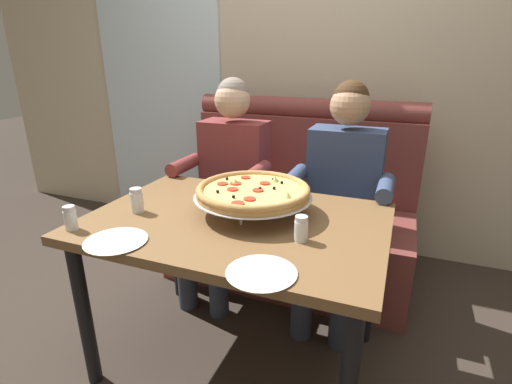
# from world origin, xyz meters

# --- Properties ---
(ground_plane) EXTENTS (16.00, 16.00, 0.00)m
(ground_plane) POSITION_xyz_m (0.00, 0.00, 0.00)
(ground_plane) COLOR #382D26
(back_wall_with_window) EXTENTS (6.00, 0.12, 2.80)m
(back_wall_with_window) POSITION_xyz_m (0.00, 1.47, 1.40)
(back_wall_with_window) COLOR beige
(back_wall_with_window) RESTS_ON ground_plane
(window_panel) EXTENTS (1.10, 0.02, 2.80)m
(window_panel) POSITION_xyz_m (-1.30, 1.39, 1.40)
(window_panel) COLOR white
(window_panel) RESTS_ON ground_plane
(booth_bench) EXTENTS (1.50, 0.78, 1.13)m
(booth_bench) POSITION_xyz_m (0.00, 0.90, 0.40)
(booth_bench) COLOR brown
(booth_bench) RESTS_ON ground_plane
(dining_table) EXTENTS (1.25, 0.86, 0.74)m
(dining_table) POSITION_xyz_m (0.00, 0.00, 0.65)
(dining_table) COLOR brown
(dining_table) RESTS_ON ground_plane
(diner_left) EXTENTS (0.54, 0.64, 1.27)m
(diner_left) POSITION_xyz_m (-0.34, 0.63, 0.71)
(diner_left) COLOR #2D3342
(diner_left) RESTS_ON ground_plane
(diner_right) EXTENTS (0.54, 0.64, 1.27)m
(diner_right) POSITION_xyz_m (0.34, 0.63, 0.71)
(diner_right) COLOR #2D3342
(diner_right) RESTS_ON ground_plane
(pizza) EXTENTS (0.51, 0.51, 0.13)m
(pizza) POSITION_xyz_m (0.04, 0.09, 0.84)
(pizza) COLOR silver
(pizza) RESTS_ON dining_table
(shaker_pepper_flakes) EXTENTS (0.05, 0.05, 0.10)m
(shaker_pepper_flakes) POSITION_xyz_m (-0.56, -0.34, 0.78)
(shaker_pepper_flakes) COLOR white
(shaker_pepper_flakes) RESTS_ON dining_table
(shaker_parmesan) EXTENTS (0.06, 0.06, 0.11)m
(shaker_parmesan) POSITION_xyz_m (-0.43, -0.09, 0.79)
(shaker_parmesan) COLOR white
(shaker_parmesan) RESTS_ON dining_table
(shaker_oregano) EXTENTS (0.05, 0.05, 0.10)m
(shaker_oregano) POSITION_xyz_m (0.31, -0.10, 0.78)
(shaker_oregano) COLOR white
(shaker_oregano) RESTS_ON dining_table
(plate_near_left) EXTENTS (0.23, 0.23, 0.02)m
(plate_near_left) POSITION_xyz_m (0.25, -0.37, 0.75)
(plate_near_left) COLOR white
(plate_near_left) RESTS_ON dining_table
(plate_near_right) EXTENTS (0.23, 0.23, 0.02)m
(plate_near_right) POSITION_xyz_m (-0.32, -0.36, 0.75)
(plate_near_right) COLOR white
(plate_near_right) RESTS_ON dining_table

